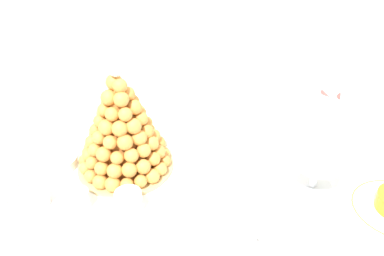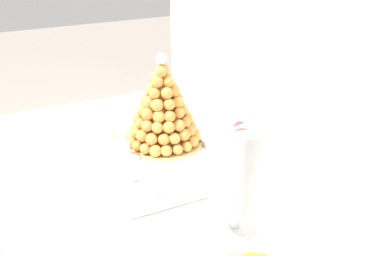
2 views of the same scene
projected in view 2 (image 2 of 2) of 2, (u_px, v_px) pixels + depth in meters
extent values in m
cylinder|color=brown|center=(22.00, 222.00, 1.80)|extent=(0.04, 0.04, 0.78)
cylinder|color=brown|center=(199.00, 176.00, 2.13)|extent=(0.04, 0.04, 0.78)
cube|color=brown|center=(175.00, 173.00, 1.35)|extent=(1.24, 0.89, 0.02)
cube|color=white|center=(174.00, 170.00, 1.34)|extent=(1.30, 0.95, 0.00)
cube|color=white|center=(299.00, 186.00, 1.62)|extent=(1.30, 0.01, 0.37)
cube|color=white|center=(107.00, 141.00, 1.95)|extent=(0.01, 0.95, 0.37)
cube|color=white|center=(149.00, 154.00, 1.42)|extent=(0.58, 0.34, 0.01)
cube|color=white|center=(93.00, 163.00, 1.34)|extent=(0.58, 0.01, 0.02)
cube|color=white|center=(199.00, 139.00, 1.49)|extent=(0.58, 0.01, 0.02)
cube|color=white|center=(117.00, 118.00, 1.65)|extent=(0.01, 0.34, 0.02)
cube|color=white|center=(194.00, 197.00, 1.18)|extent=(0.01, 0.34, 0.02)
cylinder|color=white|center=(149.00, 153.00, 1.42)|extent=(0.32, 0.32, 0.00)
cylinder|color=tan|center=(164.00, 143.00, 1.47)|extent=(0.25, 0.25, 0.01)
cone|color=#C27A36|center=(163.00, 105.00, 1.42)|extent=(0.17, 0.17, 0.24)
sphere|color=gold|center=(178.00, 149.00, 1.38)|extent=(0.03, 0.03, 0.03)
sphere|color=#E59844|center=(187.00, 147.00, 1.40)|extent=(0.03, 0.03, 0.03)
sphere|color=#E69A45|center=(193.00, 142.00, 1.43)|extent=(0.03, 0.03, 0.03)
sphere|color=#E79B46|center=(196.00, 137.00, 1.46)|extent=(0.03, 0.03, 0.03)
sphere|color=#E49743|center=(195.00, 133.00, 1.49)|extent=(0.03, 0.03, 0.03)
sphere|color=#E69A45|center=(191.00, 129.00, 1.52)|extent=(0.04, 0.04, 0.04)
sphere|color=gold|center=(184.00, 125.00, 1.54)|extent=(0.03, 0.03, 0.03)
sphere|color=#E69A45|center=(175.00, 124.00, 1.55)|extent=(0.03, 0.03, 0.03)
sphere|color=#E39643|center=(165.00, 123.00, 1.56)|extent=(0.03, 0.03, 0.03)
sphere|color=#E89D47|center=(155.00, 124.00, 1.55)|extent=(0.04, 0.04, 0.04)
sphere|color=#E39643|center=(146.00, 126.00, 1.54)|extent=(0.03, 0.03, 0.03)
sphere|color=#E89C47|center=(138.00, 128.00, 1.52)|extent=(0.03, 0.03, 0.03)
sphere|color=#E79B46|center=(133.00, 133.00, 1.49)|extent=(0.03, 0.03, 0.03)
sphere|color=#E49743|center=(131.00, 138.00, 1.46)|extent=(0.04, 0.04, 0.04)
sphere|color=#E49743|center=(132.00, 142.00, 1.43)|extent=(0.04, 0.04, 0.04)
sphere|color=#E49743|center=(137.00, 146.00, 1.40)|extent=(0.03, 0.03, 0.03)
sphere|color=gold|center=(145.00, 149.00, 1.38)|extent=(0.03, 0.03, 0.03)
sphere|color=#E59844|center=(155.00, 151.00, 1.38)|extent=(0.04, 0.04, 0.04)
sphere|color=#E59844|center=(167.00, 151.00, 1.37)|extent=(0.03, 0.03, 0.03)
sphere|color=gold|center=(184.00, 135.00, 1.40)|extent=(0.04, 0.04, 0.04)
sphere|color=gold|center=(190.00, 131.00, 1.43)|extent=(0.03, 0.03, 0.03)
sphere|color=#E69945|center=(192.00, 127.00, 1.46)|extent=(0.04, 0.04, 0.04)
sphere|color=#E49844|center=(189.00, 122.00, 1.49)|extent=(0.03, 0.03, 0.03)
sphere|color=#E89C47|center=(183.00, 119.00, 1.51)|extent=(0.04, 0.04, 0.04)
sphere|color=#E59844|center=(174.00, 117.00, 1.53)|extent=(0.03, 0.03, 0.03)
sphere|color=gold|center=(163.00, 117.00, 1.53)|extent=(0.03, 0.03, 0.03)
sphere|color=#E99D47|center=(153.00, 118.00, 1.53)|extent=(0.03, 0.03, 0.03)
sphere|color=gold|center=(144.00, 120.00, 1.51)|extent=(0.03, 0.03, 0.03)
sphere|color=gold|center=(137.00, 124.00, 1.48)|extent=(0.03, 0.03, 0.03)
sphere|color=#E79B46|center=(135.00, 128.00, 1.45)|extent=(0.03, 0.03, 0.03)
sphere|color=#E89D47|center=(136.00, 132.00, 1.42)|extent=(0.04, 0.04, 0.04)
sphere|color=#E69A45|center=(142.00, 136.00, 1.39)|extent=(0.04, 0.04, 0.04)
sphere|color=#E89C47|center=(151.00, 139.00, 1.38)|extent=(0.04, 0.04, 0.04)
sphere|color=#E39643|center=(163.00, 140.00, 1.37)|extent=(0.03, 0.03, 0.03)
sphere|color=#E69A45|center=(174.00, 139.00, 1.38)|extent=(0.04, 0.04, 0.04)
sphere|color=#E59844|center=(185.00, 122.00, 1.42)|extent=(0.03, 0.03, 0.03)
sphere|color=#E89D47|center=(187.00, 118.00, 1.45)|extent=(0.04, 0.04, 0.04)
sphere|color=#E59944|center=(184.00, 114.00, 1.47)|extent=(0.03, 0.03, 0.03)
sphere|color=gold|center=(178.00, 111.00, 1.50)|extent=(0.04, 0.04, 0.04)
sphere|color=gold|center=(168.00, 109.00, 1.51)|extent=(0.04, 0.04, 0.04)
sphere|color=#E89C46|center=(158.00, 109.00, 1.51)|extent=(0.03, 0.03, 0.03)
sphere|color=#E49743|center=(148.00, 111.00, 1.49)|extent=(0.04, 0.04, 0.04)
sphere|color=#E69A45|center=(141.00, 115.00, 1.47)|extent=(0.03, 0.03, 0.03)
sphere|color=gold|center=(138.00, 118.00, 1.44)|extent=(0.04, 0.04, 0.04)
sphere|color=gold|center=(140.00, 123.00, 1.41)|extent=(0.03, 0.03, 0.03)
sphere|color=#E89D47|center=(147.00, 126.00, 1.38)|extent=(0.04, 0.04, 0.04)
sphere|color=#E79B45|center=(157.00, 128.00, 1.37)|extent=(0.03, 0.03, 0.03)
sphere|color=#E79B46|center=(169.00, 127.00, 1.37)|extent=(0.04, 0.04, 0.04)
sphere|color=gold|center=(179.00, 126.00, 1.39)|extent=(0.04, 0.04, 0.04)
sphere|color=#E79B46|center=(183.00, 110.00, 1.43)|extent=(0.03, 0.03, 0.03)
sphere|color=#E49844|center=(180.00, 106.00, 1.46)|extent=(0.03, 0.03, 0.03)
sphere|color=#E49844|center=(173.00, 102.00, 1.48)|extent=(0.03, 0.03, 0.03)
sphere|color=#E69A45|center=(162.00, 101.00, 1.48)|extent=(0.04, 0.04, 0.04)
sphere|color=gold|center=(151.00, 103.00, 1.47)|extent=(0.03, 0.03, 0.03)
sphere|color=#E79B46|center=(144.00, 106.00, 1.45)|extent=(0.03, 0.03, 0.03)
sphere|color=#E69A45|center=(142.00, 111.00, 1.41)|extent=(0.03, 0.03, 0.03)
sphere|color=#E49743|center=(147.00, 114.00, 1.39)|extent=(0.04, 0.04, 0.04)
sphere|color=#E89D47|center=(158.00, 117.00, 1.37)|extent=(0.04, 0.04, 0.04)
sphere|color=gold|center=(170.00, 117.00, 1.38)|extent=(0.03, 0.03, 0.03)
sphere|color=#E59844|center=(179.00, 113.00, 1.39)|extent=(0.03, 0.03, 0.03)
sphere|color=#E89C46|center=(178.00, 98.00, 1.43)|extent=(0.03, 0.03, 0.03)
sphere|color=#E59844|center=(172.00, 95.00, 1.45)|extent=(0.03, 0.03, 0.03)
sphere|color=#E39643|center=(161.00, 94.00, 1.46)|extent=(0.04, 0.04, 0.04)
sphere|color=gold|center=(151.00, 96.00, 1.45)|extent=(0.03, 0.03, 0.03)
sphere|color=gold|center=(146.00, 100.00, 1.42)|extent=(0.04, 0.04, 0.04)
sphere|color=#E49844|center=(149.00, 103.00, 1.39)|extent=(0.04, 0.04, 0.04)
sphere|color=#E59944|center=(158.00, 105.00, 1.37)|extent=(0.04, 0.04, 0.04)
sphere|color=#E39643|center=(169.00, 105.00, 1.38)|extent=(0.03, 0.03, 0.03)
sphere|color=#E69A45|center=(177.00, 102.00, 1.40)|extent=(0.04, 0.04, 0.04)
sphere|color=#E99D47|center=(172.00, 88.00, 1.42)|extent=(0.04, 0.04, 0.04)
sphere|color=#E49844|center=(163.00, 86.00, 1.44)|extent=(0.03, 0.03, 0.03)
sphere|color=#E39643|center=(153.00, 88.00, 1.42)|extent=(0.03, 0.03, 0.03)
sphere|color=#E39743|center=(150.00, 91.00, 1.40)|extent=(0.03, 0.03, 0.03)
sphere|color=#E59944|center=(156.00, 93.00, 1.37)|extent=(0.03, 0.03, 0.03)
sphere|color=#E39743|center=(167.00, 93.00, 1.37)|extent=(0.04, 0.04, 0.04)
sphere|color=gold|center=(174.00, 91.00, 1.40)|extent=(0.04, 0.04, 0.04)
sphere|color=#E69945|center=(166.00, 78.00, 1.41)|extent=(0.03, 0.03, 0.03)
sphere|color=#E59944|center=(156.00, 79.00, 1.40)|extent=(0.04, 0.04, 0.04)
sphere|color=#E89C47|center=(157.00, 82.00, 1.37)|extent=(0.04, 0.04, 0.04)
sphere|color=gold|center=(168.00, 82.00, 1.38)|extent=(0.03, 0.03, 0.03)
sphere|color=gold|center=(163.00, 69.00, 1.39)|extent=(0.04, 0.04, 0.04)
sphere|color=#E69A45|center=(161.00, 72.00, 1.37)|extent=(0.03, 0.03, 0.03)
sphere|color=white|center=(161.00, 59.00, 1.36)|extent=(0.03, 0.03, 0.03)
cylinder|color=silver|center=(100.00, 126.00, 1.55)|extent=(0.06, 0.06, 0.05)
cylinder|color=#F4EAC6|center=(100.00, 130.00, 1.55)|extent=(0.05, 0.05, 0.02)
cylinder|color=white|center=(100.00, 125.00, 1.54)|extent=(0.05, 0.05, 0.01)
sphere|color=brown|center=(99.00, 123.00, 1.54)|extent=(0.02, 0.02, 0.02)
cylinder|color=silver|center=(107.00, 138.00, 1.46)|extent=(0.06, 0.06, 0.05)
cylinder|color=brown|center=(108.00, 142.00, 1.47)|extent=(0.05, 0.05, 0.02)
cylinder|color=#8C603D|center=(107.00, 137.00, 1.46)|extent=(0.05, 0.05, 0.01)
sphere|color=brown|center=(109.00, 134.00, 1.45)|extent=(0.02, 0.02, 0.02)
cylinder|color=silver|center=(120.00, 152.00, 1.36)|extent=(0.06, 0.06, 0.05)
cylinder|color=gold|center=(120.00, 157.00, 1.37)|extent=(0.05, 0.05, 0.02)
cylinder|color=#EAC166|center=(120.00, 151.00, 1.36)|extent=(0.05, 0.05, 0.02)
sphere|color=brown|center=(118.00, 147.00, 1.36)|extent=(0.02, 0.02, 0.02)
cylinder|color=silver|center=(129.00, 168.00, 1.27)|extent=(0.05, 0.05, 0.06)
cylinder|color=#F4EAC6|center=(130.00, 173.00, 1.28)|extent=(0.05, 0.05, 0.02)
cylinder|color=white|center=(129.00, 166.00, 1.27)|extent=(0.05, 0.05, 0.02)
sphere|color=brown|center=(128.00, 162.00, 1.27)|extent=(0.02, 0.02, 0.02)
cylinder|color=silver|center=(151.00, 185.00, 1.20)|extent=(0.05, 0.05, 0.05)
cylinder|color=gold|center=(152.00, 190.00, 1.20)|extent=(0.05, 0.05, 0.02)
cylinder|color=#EAC166|center=(151.00, 184.00, 1.20)|extent=(0.05, 0.05, 0.01)
sphere|color=brown|center=(152.00, 181.00, 1.19)|extent=(0.01, 0.01, 0.01)
cylinder|color=white|center=(140.00, 121.00, 1.61)|extent=(0.10, 0.10, 0.03)
cylinder|color=#F2CC59|center=(140.00, 118.00, 1.60)|extent=(0.09, 0.09, 0.00)
cylinder|color=white|center=(234.00, 228.00, 1.08)|extent=(0.09, 0.09, 0.01)
cylinder|color=white|center=(234.00, 214.00, 1.06)|extent=(0.02, 0.02, 0.07)
cylinder|color=white|center=(237.00, 165.00, 1.01)|extent=(0.13, 0.13, 0.18)
cylinder|color=#9ED860|center=(239.00, 197.00, 1.03)|extent=(0.06, 0.04, 0.06)
cylinder|color=pink|center=(243.00, 188.00, 1.07)|extent=(0.07, 0.05, 0.07)
cylinder|color=#72B2E0|center=(225.00, 195.00, 1.04)|extent=(0.06, 0.04, 0.06)
cylinder|color=#E54C47|center=(250.00, 191.00, 1.02)|extent=(0.06, 0.04, 0.06)
cylinder|color=#F9A54C|center=(239.00, 183.00, 1.05)|extent=(0.07, 0.05, 0.07)
cylinder|color=#9ED860|center=(226.00, 182.00, 1.05)|extent=(0.05, 0.05, 0.04)
cylinder|color=#E54C47|center=(234.00, 190.00, 1.02)|extent=(0.05, 0.05, 0.03)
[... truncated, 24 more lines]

